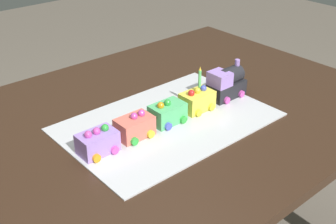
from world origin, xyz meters
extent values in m
cube|color=#382316|center=(0.00, 0.00, 0.72)|extent=(1.40, 1.00, 0.03)
cube|color=#382316|center=(-0.64, -0.44, 0.35)|extent=(0.07, 0.07, 0.71)
cube|color=silver|center=(0.03, 0.05, 0.74)|extent=(0.60, 0.40, 0.00)
cube|color=#232328|center=(-0.22, 0.06, 0.77)|extent=(0.12, 0.06, 0.05)
cylinder|color=#232328|center=(-0.23, 0.06, 0.81)|extent=(0.07, 0.05, 0.05)
cube|color=#AD84E0|center=(-0.18, 0.06, 0.82)|extent=(0.06, 0.06, 0.04)
cylinder|color=#AD84E0|center=(-0.26, 0.06, 0.84)|extent=(0.02, 0.02, 0.03)
sphere|color=#F4EFCC|center=(-0.29, 0.06, 0.78)|extent=(0.02, 0.02, 0.02)
cylinder|color=yellow|center=(-0.25, 0.02, 0.76)|extent=(0.02, 0.01, 0.02)
cylinder|color=green|center=(-0.18, 0.02, 0.76)|extent=(0.02, 0.01, 0.02)
cylinder|color=#D84CB2|center=(-0.25, 0.09, 0.76)|extent=(0.02, 0.01, 0.02)
cylinder|color=#D84CB2|center=(-0.18, 0.09, 0.76)|extent=(0.02, 0.01, 0.02)
cube|color=#F4E04C|center=(-0.09, 0.06, 0.77)|extent=(0.10, 0.06, 0.06)
cylinder|color=green|center=(-0.12, 0.02, 0.76)|extent=(0.02, 0.01, 0.02)
cylinder|color=red|center=(-0.06, 0.02, 0.76)|extent=(0.02, 0.01, 0.02)
cylinder|color=yellow|center=(-0.12, 0.09, 0.76)|extent=(0.02, 0.01, 0.02)
cylinder|color=yellow|center=(-0.06, 0.09, 0.76)|extent=(0.02, 0.01, 0.02)
sphere|color=red|center=(-0.06, 0.06, 0.81)|extent=(0.02, 0.02, 0.02)
sphere|color=#4C59D8|center=(-0.11, 0.06, 0.81)|extent=(0.02, 0.02, 0.02)
sphere|color=yellow|center=(-0.09, 0.06, 0.81)|extent=(0.02, 0.02, 0.02)
cube|color=#59CC7A|center=(0.03, 0.06, 0.77)|extent=(0.10, 0.06, 0.06)
cylinder|color=red|center=(0.00, 0.02, 0.76)|extent=(0.02, 0.01, 0.02)
cylinder|color=orange|center=(0.06, 0.02, 0.76)|extent=(0.02, 0.01, 0.02)
cylinder|color=green|center=(0.00, 0.09, 0.76)|extent=(0.02, 0.01, 0.02)
cylinder|color=#4C59D8|center=(0.06, 0.09, 0.76)|extent=(0.02, 0.01, 0.02)
sphere|color=green|center=(0.03, 0.06, 0.81)|extent=(0.02, 0.02, 0.02)
sphere|color=orange|center=(0.06, 0.06, 0.81)|extent=(0.02, 0.02, 0.02)
cube|color=#F27260|center=(0.15, 0.06, 0.77)|extent=(0.10, 0.06, 0.06)
cylinder|color=#4C59D8|center=(0.12, 0.02, 0.76)|extent=(0.02, 0.01, 0.02)
cylinder|color=#D84CB2|center=(0.18, 0.02, 0.76)|extent=(0.02, 0.01, 0.02)
cylinder|color=yellow|center=(0.12, 0.09, 0.76)|extent=(0.02, 0.01, 0.02)
cylinder|color=green|center=(0.18, 0.09, 0.76)|extent=(0.02, 0.01, 0.02)
sphere|color=#D84CB2|center=(0.15, 0.06, 0.81)|extent=(0.02, 0.02, 0.02)
sphere|color=#D84CB2|center=(0.12, 0.06, 0.81)|extent=(0.02, 0.02, 0.02)
cube|color=#AD84E0|center=(0.27, 0.06, 0.77)|extent=(0.10, 0.06, 0.06)
cylinder|color=red|center=(0.24, 0.02, 0.76)|extent=(0.02, 0.01, 0.02)
cylinder|color=red|center=(0.29, 0.02, 0.76)|extent=(0.02, 0.01, 0.02)
cylinder|color=#D84CB2|center=(0.24, 0.09, 0.76)|extent=(0.02, 0.01, 0.02)
cylinder|color=orange|center=(0.29, 0.09, 0.76)|extent=(0.02, 0.01, 0.02)
sphere|color=#D84CB2|center=(0.27, 0.06, 0.81)|extent=(0.02, 0.02, 0.02)
sphere|color=#D84CB2|center=(0.29, 0.06, 0.81)|extent=(0.02, 0.02, 0.02)
sphere|color=green|center=(0.24, 0.06, 0.81)|extent=(0.02, 0.02, 0.02)
cylinder|color=#66D872|center=(-0.10, 0.06, 0.84)|extent=(0.01, 0.01, 0.05)
cone|color=yellow|center=(-0.10, 0.06, 0.88)|extent=(0.01, 0.01, 0.01)
camera|label=1|loc=(0.74, 0.88, 1.38)|focal=46.48mm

